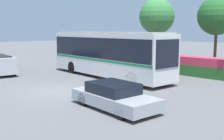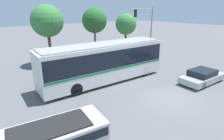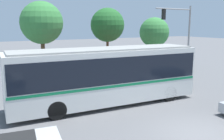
{
  "view_description": "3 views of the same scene",
  "coord_description": "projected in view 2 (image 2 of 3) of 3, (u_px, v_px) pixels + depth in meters",
  "views": [
    {
      "loc": [
        13.55,
        -8.65,
        3.57
      ],
      "look_at": [
        1.26,
        3.21,
        1.08
      ],
      "focal_mm": 43.73,
      "sensor_mm": 36.0,
      "label": 1
    },
    {
      "loc": [
        -10.86,
        -6.75,
        6.23
      ],
      "look_at": [
        -1.92,
        4.21,
        1.49
      ],
      "focal_mm": 29.39,
      "sensor_mm": 36.0,
      "label": 2
    },
    {
      "loc": [
        -8.53,
        -7.13,
        4.8
      ],
      "look_at": [
        -1.52,
        5.1,
        2.2
      ],
      "focal_mm": 39.51,
      "sensor_mm": 36.0,
      "label": 3
    }
  ],
  "objects": [
    {
      "name": "ground_plane",
      "position": [
        168.0,
        98.0,
        13.45
      ],
      "size": [
        140.0,
        140.0,
        0.0
      ],
      "primitive_type": "plane",
      "color": "#5B5B5E"
    },
    {
      "name": "street_tree_centre",
      "position": [
        94.0,
        21.0,
        23.84
      ],
      "size": [
        3.22,
        3.22,
        6.38
      ],
      "color": "brown",
      "rests_on": "ground"
    },
    {
      "name": "suv_left_lane",
      "position": [
        52.0,
        139.0,
        7.85
      ],
      "size": [
        4.93,
        2.6,
        1.56
      ],
      "rotation": [
        0.0,
        0.0,
        -0.15
      ],
      "color": "#B2B5B7",
      "rests_on": "ground"
    },
    {
      "name": "street_tree_left",
      "position": [
        47.0,
        21.0,
        20.06
      ],
      "size": [
        3.53,
        3.53,
        6.72
      ],
      "color": "brown",
      "rests_on": "ground"
    },
    {
      "name": "traffic_light_pole",
      "position": [
        147.0,
        24.0,
        24.49
      ],
      "size": [
        4.22,
        0.24,
        6.54
      ],
      "rotation": [
        0.0,
        0.0,
        3.14
      ],
      "color": "gray",
      "rests_on": "ground"
    },
    {
      "name": "sedan_foreground",
      "position": [
        202.0,
        76.0,
        16.09
      ],
      "size": [
        4.55,
        2.21,
        1.2
      ],
      "rotation": [
        0.0,
        0.0,
        -0.08
      ],
      "color": "#9EA3A8",
      "rests_on": "ground"
    },
    {
      "name": "street_tree_right",
      "position": [
        126.0,
        24.0,
        28.26
      ],
      "size": [
        3.26,
        3.26,
        5.61
      ],
      "color": "brown",
      "rests_on": "ground"
    },
    {
      "name": "flowering_hedge",
      "position": [
        99.0,
        56.0,
        22.26
      ],
      "size": [
        9.54,
        1.49,
        1.5
      ],
      "color": "#286028",
      "rests_on": "ground"
    },
    {
      "name": "city_bus",
      "position": [
        105.0,
        60.0,
        15.93
      ],
      "size": [
        11.59,
        3.3,
        3.44
      ],
      "rotation": [
        0.0,
        0.0,
        -0.07
      ],
      "color": "silver",
      "rests_on": "ground"
    }
  ]
}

